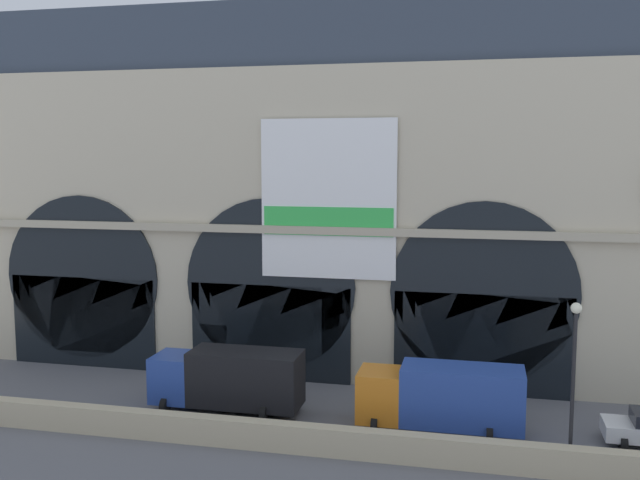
% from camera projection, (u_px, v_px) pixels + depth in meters
% --- Properties ---
extents(ground_plane, '(200.00, 200.00, 0.00)m').
position_uv_depth(ground_plane, '(242.00, 409.00, 35.70)').
color(ground_plane, slate).
extents(quay_parapet_wall, '(90.00, 0.70, 1.24)m').
position_uv_depth(quay_parapet_wall, '(209.00, 430.00, 31.36)').
color(quay_parapet_wall, '#BCAD8C').
rests_on(quay_parapet_wall, ground).
extents(station_building, '(49.16, 5.35, 21.19)m').
position_uv_depth(station_building, '(282.00, 196.00, 41.69)').
color(station_building, beige).
rests_on(station_building, ground).
extents(box_truck_center, '(7.50, 2.91, 3.12)m').
position_uv_depth(box_truck_center, '(229.00, 378.00, 35.18)').
color(box_truck_center, '#28479E').
rests_on(box_truck_center, ground).
extents(box_truck_mideast, '(7.50, 2.91, 3.12)m').
position_uv_depth(box_truck_mideast, '(442.00, 396.00, 32.54)').
color(box_truck_mideast, orange).
rests_on(box_truck_mideast, ground).
extents(street_lamp_quayside, '(0.44, 0.44, 6.90)m').
position_uv_depth(street_lamp_quayside, '(574.00, 364.00, 28.32)').
color(street_lamp_quayside, black).
rests_on(street_lamp_quayside, ground).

